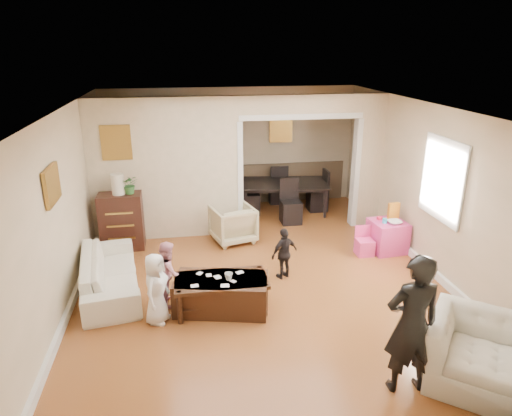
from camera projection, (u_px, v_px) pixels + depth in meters
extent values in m
plane|color=#AA5F2C|center=(258.00, 274.00, 7.24)|extent=(7.00, 7.00, 0.00)
cube|color=beige|center=(167.00, 170.00, 8.25)|extent=(2.75, 0.18, 2.60)
cube|color=beige|center=(368.00, 161.00, 8.85)|extent=(0.55, 0.18, 2.60)
cube|color=beige|center=(301.00, 104.00, 8.25)|extent=(2.22, 0.18, 0.35)
cube|color=white|center=(443.00, 180.00, 6.76)|extent=(0.03, 0.95, 1.10)
cube|color=brown|center=(116.00, 143.00, 7.84)|extent=(0.45, 0.03, 0.55)
cube|color=brown|center=(52.00, 185.00, 5.65)|extent=(0.03, 0.55, 0.40)
cube|color=brown|center=(281.00, 128.00, 10.02)|extent=(0.45, 0.03, 0.55)
imported|color=beige|center=(110.00, 273.00, 6.68)|extent=(1.04, 2.03, 0.57)
imported|color=#C3B687|center=(233.00, 224.00, 8.36)|extent=(0.89, 0.90, 0.68)
imported|color=beige|center=(485.00, 356.00, 4.78)|extent=(1.49, 1.47, 0.73)
cube|color=black|center=(122.00, 221.00, 8.00)|extent=(0.74, 0.42, 1.02)
cylinder|color=beige|center=(118.00, 184.00, 7.77)|extent=(0.22, 0.22, 0.36)
imported|color=#30652C|center=(130.00, 184.00, 7.81)|extent=(0.29, 0.26, 0.33)
cube|color=#382111|center=(221.00, 294.00, 6.21)|extent=(1.36, 0.89, 0.47)
imported|color=beige|center=(229.00, 277.00, 6.08)|extent=(0.13, 0.13, 0.10)
cube|color=#D83885|center=(387.00, 236.00, 7.98)|extent=(0.62, 0.62, 0.55)
cube|color=yellow|center=(393.00, 211.00, 7.95)|extent=(0.21, 0.09, 0.30)
cylinder|color=#29BAD1|center=(385.00, 221.00, 7.82)|extent=(0.08, 0.08, 0.08)
cube|color=red|center=(379.00, 218.00, 7.98)|extent=(0.10, 0.09, 0.05)
imported|color=white|center=(395.00, 222.00, 7.78)|extent=(0.26, 0.26, 0.06)
imported|color=black|center=(284.00, 198.00, 9.83)|extent=(1.98, 1.27, 0.65)
imported|color=black|center=(412.00, 325.00, 4.58)|extent=(0.58, 0.39, 1.56)
imported|color=white|center=(156.00, 289.00, 5.85)|extent=(0.47, 0.55, 0.96)
imported|color=#D4848F|center=(169.00, 273.00, 6.30)|extent=(0.40, 0.49, 0.93)
imported|color=black|center=(284.00, 253.00, 7.01)|extent=(0.52, 0.40, 0.82)
cube|color=white|center=(217.00, 277.00, 6.17)|extent=(0.11, 0.13, 0.00)
cube|color=white|center=(200.00, 273.00, 6.27)|extent=(0.11, 0.11, 0.00)
cube|color=white|center=(240.00, 272.00, 6.29)|extent=(0.12, 0.11, 0.00)
cube|color=white|center=(195.00, 286.00, 5.94)|extent=(0.11, 0.09, 0.00)
cube|color=white|center=(225.00, 286.00, 5.95)|extent=(0.12, 0.10, 0.00)
cube|color=white|center=(209.00, 275.00, 6.22)|extent=(0.08, 0.09, 0.00)
cube|color=white|center=(233.00, 281.00, 6.06)|extent=(0.10, 0.10, 0.00)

